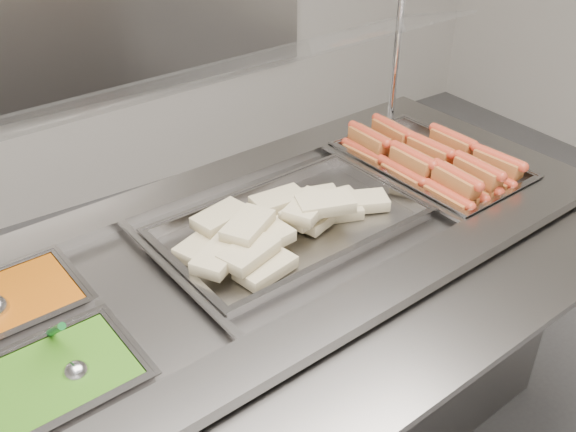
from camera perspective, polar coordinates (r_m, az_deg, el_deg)
steam_counter at (r=2.08m, az=-1.16°, el=-11.98°), size 2.01×0.98×0.94m
tray_rail at (r=1.51m, az=11.24°, el=-11.76°), size 1.89×0.50×0.05m
sneeze_guard at (r=1.77m, az=-6.04°, el=12.37°), size 1.74×0.41×0.46m
pan_hotdogs at (r=2.20m, az=12.45°, el=3.81°), size 0.39×0.59×0.10m
pan_wraps at (r=1.83m, az=0.26°, el=-1.24°), size 0.73×0.46×0.07m
pan_beans at (r=1.70m, az=-23.19°, el=-7.89°), size 0.33×0.27×0.10m
pan_peas at (r=1.48m, az=-19.45°, el=-14.24°), size 0.33×0.27×0.10m
hotdogs_in_buns at (r=2.15m, az=12.36°, el=4.76°), size 0.32×0.55×0.12m
tortilla_wraps at (r=1.79m, az=-0.11°, el=-0.39°), size 0.68×0.35×0.10m
serving_spoon at (r=1.44m, az=-18.59°, el=-12.48°), size 0.06×0.18×0.15m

